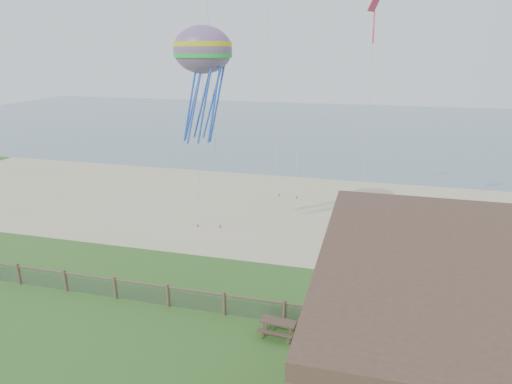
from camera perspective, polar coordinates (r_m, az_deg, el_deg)
sand_beach at (r=37.35m, az=3.93°, el=-2.20°), size 72.00×20.00×0.02m
ocean at (r=79.84m, az=10.10°, el=8.10°), size 160.00×68.00×0.02m
chainlink_fence at (r=23.04m, az=-3.99°, el=-13.88°), size 36.20×0.20×1.25m
picnic_table at (r=21.68m, az=2.78°, el=-16.73°), size 1.73×1.37×0.68m
octopus_kite at (r=28.10m, az=-6.57°, el=13.41°), size 4.19×3.55×7.33m
kite_red at (r=29.29m, az=14.58°, el=20.76°), size 1.99×1.69×2.54m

